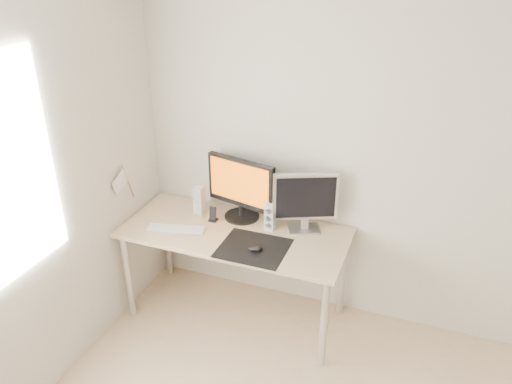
# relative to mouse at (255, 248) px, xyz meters

# --- Properties ---
(wall_back) EXTENTS (3.50, 0.00, 3.50)m
(wall_back) POSITION_rel_mouse_xyz_m (0.70, 0.56, 0.50)
(wall_back) COLOR beige
(wall_back) RESTS_ON ground
(mousepad) EXTENTS (0.45, 0.40, 0.00)m
(mousepad) POSITION_rel_mouse_xyz_m (-0.02, 0.03, -0.02)
(mousepad) COLOR black
(mousepad) RESTS_ON desk
(mouse) EXTENTS (0.10, 0.06, 0.04)m
(mouse) POSITION_rel_mouse_xyz_m (0.00, 0.00, 0.00)
(mouse) COLOR black
(mouse) RESTS_ON mousepad
(desk) EXTENTS (1.60, 0.70, 0.73)m
(desk) POSITION_rel_mouse_xyz_m (-0.23, 0.19, -0.10)
(desk) COLOR #D1B587
(desk) RESTS_ON ground
(main_monitor) EXTENTS (0.55, 0.31, 0.47)m
(main_monitor) POSITION_rel_mouse_xyz_m (-0.25, 0.39, 0.23)
(main_monitor) COLOR black
(main_monitor) RESTS_ON desk
(second_monitor) EXTENTS (0.43, 0.24, 0.43)m
(second_monitor) POSITION_rel_mouse_xyz_m (0.23, 0.38, 0.22)
(second_monitor) COLOR #ACABAD
(second_monitor) RESTS_ON desk
(speaker_left) EXTENTS (0.07, 0.08, 0.21)m
(speaker_left) POSITION_rel_mouse_xyz_m (-0.58, 0.35, 0.08)
(speaker_left) COLOR silver
(speaker_left) RESTS_ON desk
(speaker_right) EXTENTS (0.07, 0.08, 0.21)m
(speaker_right) POSITION_rel_mouse_xyz_m (-0.00, 0.31, 0.08)
(speaker_right) COLOR silver
(speaker_right) RESTS_ON desk
(keyboard) EXTENTS (0.44, 0.22, 0.02)m
(keyboard) POSITION_rel_mouse_xyz_m (-0.62, 0.06, -0.01)
(keyboard) COLOR #BBBBBD
(keyboard) RESTS_ON desk
(phone_dock) EXTENTS (0.06, 0.05, 0.11)m
(phone_dock) POSITION_rel_mouse_xyz_m (-0.43, 0.27, 0.01)
(phone_dock) COLOR black
(phone_dock) RESTS_ON desk
(pennant) EXTENTS (0.01, 0.23, 0.29)m
(pennant) POSITION_rel_mouse_xyz_m (-1.02, 0.05, 0.30)
(pennant) COLOR #A57F54
(pennant) RESTS_ON wall_left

